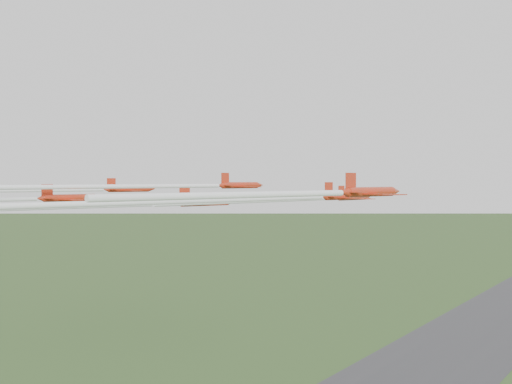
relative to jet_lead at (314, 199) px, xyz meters
The scene contains 6 objects.
jet_lead is the anchor object (origin of this frame).
jet_row2_left 21.11m from the jet_lead, 149.12° to the right, with size 11.39×55.53×2.86m.
jet_row2_right 22.95m from the jet_lead, 77.83° to the right, with size 15.57×66.66×2.74m.
jet_row3_left 40.13m from the jet_lead, 146.22° to the right, with size 14.90×44.82×2.46m.
jet_row3_mid 33.79m from the jet_lead, 110.14° to the right, with size 15.83×56.68×2.78m.
jet_row3_right 34.37m from the jet_lead, 59.03° to the right, with size 12.68×45.61×2.94m.
Camera 1 is at (57.29, -79.92, 51.02)m, focal length 45.00 mm.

